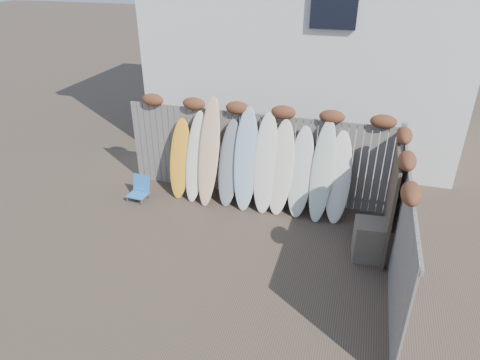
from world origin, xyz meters
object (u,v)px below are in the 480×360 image
(wooden_crate, at_px, (372,240))
(lattice_panel, at_px, (390,206))
(beach_chair, at_px, (140,189))
(surfboard_0, at_px, (180,159))

(wooden_crate, distance_m, lattice_panel, 0.71)
(beach_chair, relative_size, lattice_panel, 0.28)
(wooden_crate, height_order, lattice_panel, lattice_panel)
(wooden_crate, bearing_deg, beach_chair, 172.04)
(wooden_crate, height_order, surfboard_0, surfboard_0)
(beach_chair, relative_size, wooden_crate, 0.74)
(wooden_crate, relative_size, lattice_panel, 0.38)
(beach_chair, xyz_separation_m, surfboard_0, (0.82, 0.52, 0.64))
(lattice_panel, relative_size, surfboard_0, 1.06)
(wooden_crate, distance_m, surfboard_0, 4.51)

